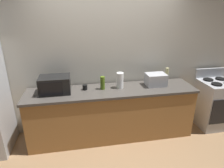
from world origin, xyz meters
TOP-DOWN VIEW (x-y plane):
  - ground_plane at (0.00, 0.00)m, footprint 8.00×8.00m
  - back_wall at (0.00, 0.81)m, footprint 6.40×0.10m
  - counter_run at (0.00, 0.40)m, footprint 2.84×0.64m
  - stove_range at (2.00, 0.40)m, footprint 0.60×0.61m
  - microwave at (-0.92, 0.45)m, footprint 0.48×0.35m
  - toaster_oven at (0.79, 0.46)m, footprint 0.34×0.26m
  - paper_towel_roll at (0.15, 0.45)m, footprint 0.12×0.12m
  - bottle_olive_oil at (-0.15, 0.45)m, footprint 0.08×0.08m
  - bottle_vinegar at (1.06, 0.61)m, footprint 0.06×0.06m
  - mug_black at (-0.44, 0.48)m, footprint 0.08×0.08m

SIDE VIEW (x-z plane):
  - ground_plane at x=0.00m, z-range 0.00..0.00m
  - counter_run at x=0.00m, z-range 0.00..0.90m
  - stove_range at x=2.00m, z-range -0.08..1.00m
  - mug_black at x=-0.44m, z-range 0.90..0.99m
  - toaster_oven at x=0.79m, z-range 0.90..1.11m
  - bottle_olive_oil at x=-0.15m, z-range 0.90..1.12m
  - bottle_vinegar at x=1.06m, z-range 0.90..1.16m
  - microwave at x=-0.92m, z-range 0.90..1.17m
  - paper_towel_roll at x=0.15m, z-range 0.90..1.17m
  - back_wall at x=0.00m, z-range 0.00..2.70m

